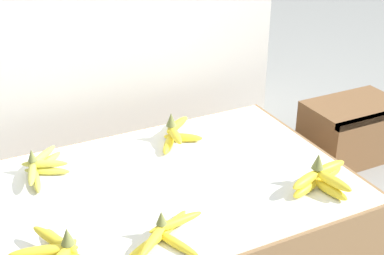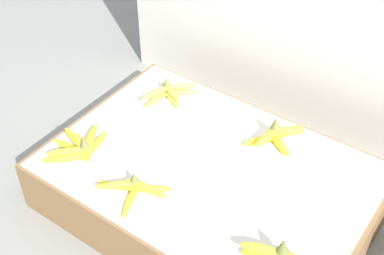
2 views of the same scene
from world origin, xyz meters
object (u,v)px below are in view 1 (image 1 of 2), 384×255
at_px(wooden_crate, 353,130).
at_px(banana_bunch_back_midright, 175,133).
at_px(banana_bunch_front_left, 53,255).
at_px(banana_bunch_front_midleft, 165,234).
at_px(banana_bunch_back_left, 41,167).
at_px(banana_bunch_front_right, 322,178).

height_order(wooden_crate, banana_bunch_back_midright, banana_bunch_back_midright).
distance_m(banana_bunch_front_left, banana_bunch_front_midleft, 0.27).
bearing_deg(banana_bunch_back_left, banana_bunch_front_left, -98.33).
height_order(banana_bunch_front_left, banana_bunch_front_midleft, banana_bunch_front_left).
distance_m(wooden_crate, banana_bunch_front_left, 1.27).
relative_size(banana_bunch_front_midleft, banana_bunch_front_right, 1.01).
height_order(wooden_crate, banana_bunch_front_midleft, banana_bunch_front_midleft).
bearing_deg(banana_bunch_front_midleft, banana_bunch_back_left, 114.45).
distance_m(banana_bunch_front_right, banana_bunch_back_left, 0.82).
distance_m(wooden_crate, banana_bunch_back_midright, 0.73).
distance_m(banana_bunch_front_left, banana_bunch_back_midright, 0.66).
relative_size(banana_bunch_front_left, banana_bunch_front_right, 1.05).
bearing_deg(banana_bunch_front_midleft, banana_bunch_back_midright, 62.54).
height_order(wooden_crate, banana_bunch_front_left, banana_bunch_front_left).
xyz_separation_m(wooden_crate, banana_bunch_front_right, (-0.46, -0.37, 0.12)).
height_order(wooden_crate, banana_bunch_front_right, banana_bunch_front_right).
xyz_separation_m(wooden_crate, banana_bunch_front_midleft, (-0.95, -0.39, 0.11)).
distance_m(banana_bunch_back_left, banana_bunch_back_midright, 0.44).
distance_m(wooden_crate, banana_bunch_front_right, 0.61).
height_order(banana_bunch_front_midleft, banana_bunch_front_right, banana_bunch_front_right).
bearing_deg(banana_bunch_front_left, banana_bunch_back_left, 81.67).
relative_size(banana_bunch_front_right, banana_bunch_back_left, 1.08).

